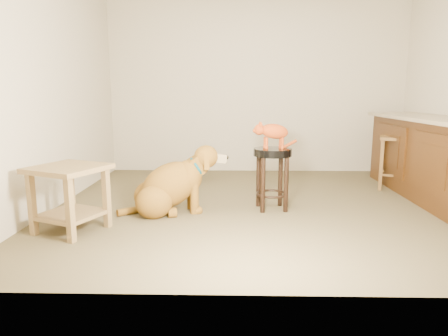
{
  "coord_description": "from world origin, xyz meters",
  "views": [
    {
      "loc": [
        -0.36,
        -4.22,
        1.19
      ],
      "look_at": [
        -0.45,
        -0.22,
        0.45
      ],
      "focal_mm": 32.0,
      "sensor_mm": 36.0,
      "label": 1
    }
  ],
  "objects_px": {
    "golden_retriever": "(171,187)",
    "side_table": "(69,189)",
    "padded_stool": "(272,166)",
    "wood_stool": "(394,162)",
    "tabby_kitten": "(272,132)"
  },
  "relations": [
    {
      "from": "golden_retriever",
      "to": "side_table",
      "type": "bearing_deg",
      "value": -160.47
    },
    {
      "from": "padded_stool",
      "to": "wood_stool",
      "type": "height_order",
      "value": "wood_stool"
    },
    {
      "from": "side_table",
      "to": "golden_retriever",
      "type": "bearing_deg",
      "value": 35.88
    },
    {
      "from": "golden_retriever",
      "to": "tabby_kitten",
      "type": "bearing_deg",
      "value": -7.74
    },
    {
      "from": "side_table",
      "to": "tabby_kitten",
      "type": "height_order",
      "value": "tabby_kitten"
    },
    {
      "from": "wood_stool",
      "to": "tabby_kitten",
      "type": "relative_size",
      "value": 1.39
    },
    {
      "from": "golden_retriever",
      "to": "wood_stool",
      "type": "bearing_deg",
      "value": 6.16
    },
    {
      "from": "padded_stool",
      "to": "side_table",
      "type": "distance_m",
      "value": 1.97
    },
    {
      "from": "wood_stool",
      "to": "side_table",
      "type": "xyz_separation_m",
      "value": [
        -3.46,
        -1.68,
        0.04
      ]
    },
    {
      "from": "padded_stool",
      "to": "side_table",
      "type": "bearing_deg",
      "value": -158.27
    },
    {
      "from": "padded_stool",
      "to": "side_table",
      "type": "xyz_separation_m",
      "value": [
        -1.83,
        -0.73,
        -0.07
      ]
    },
    {
      "from": "padded_stool",
      "to": "golden_retriever",
      "type": "xyz_separation_m",
      "value": [
        -1.04,
        -0.16,
        -0.19
      ]
    },
    {
      "from": "wood_stool",
      "to": "golden_retriever",
      "type": "xyz_separation_m",
      "value": [
        -2.66,
        -1.1,
        -0.07
      ]
    },
    {
      "from": "wood_stool",
      "to": "side_table",
      "type": "distance_m",
      "value": 3.84
    },
    {
      "from": "padded_stool",
      "to": "tabby_kitten",
      "type": "xyz_separation_m",
      "value": [
        -0.01,
        -0.0,
        0.35
      ]
    }
  ]
}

